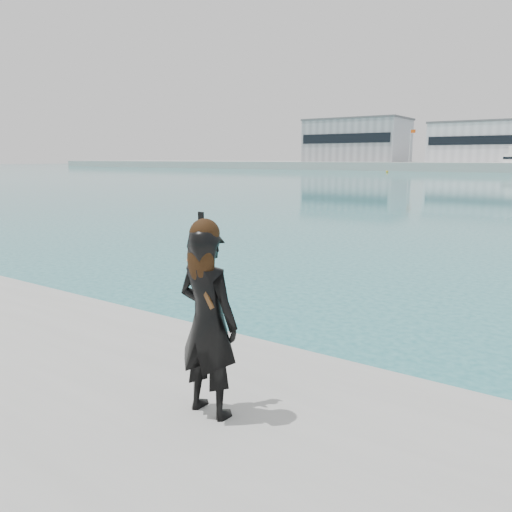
{
  "coord_description": "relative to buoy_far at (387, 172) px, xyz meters",
  "views": [
    {
      "loc": [
        2.0,
        -3.71,
        2.94
      ],
      "look_at": [
        -0.56,
        0.0,
        2.05
      ],
      "focal_mm": 35.0,
      "sensor_mm": 36.0,
      "label": 1
    }
  ],
  "objects": [
    {
      "name": "buoy_far",
      "position": [
        0.0,
        0.0,
        0.0
      ],
      "size": [
        0.5,
        0.5,
        0.5
      ],
      "primitive_type": "sphere",
      "color": "#DFA50B",
      "rests_on": "ground"
    },
    {
      "name": "warehouse_white",
      "position": [
        13.46,
        28.81,
        6.76
      ],
      "size": [
        24.48,
        15.35,
        9.5
      ],
      "color": "silver",
      "rests_on": "far_quay"
    },
    {
      "name": "ground",
      "position": [
        35.46,
        -99.17,
        0.0
      ],
      "size": [
        500.0,
        500.0,
        0.0
      ],
      "primitive_type": "plane",
      "color": "#18686F",
      "rests_on": "ground"
    },
    {
      "name": "woman",
      "position": [
        34.9,
        -99.88,
        1.65
      ],
      "size": [
        0.6,
        0.4,
        1.69
      ],
      "rotation": [
        0.0,
        0.0,
        3.11
      ],
      "color": "black",
      "rests_on": "near_quay"
    },
    {
      "name": "warehouse_grey_left",
      "position": [
        -19.54,
        28.81,
        7.76
      ],
      "size": [
        26.52,
        16.36,
        11.5
      ],
      "color": "gray",
      "rests_on": "far_quay"
    },
    {
      "name": "flagpole_left",
      "position": [
        -2.44,
        21.83,
        6.54
      ],
      "size": [
        1.28,
        0.16,
        8.0
      ],
      "color": "silver",
      "rests_on": "far_quay"
    }
  ]
}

